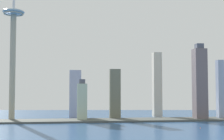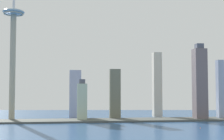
{
  "view_description": "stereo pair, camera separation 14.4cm",
  "coord_description": "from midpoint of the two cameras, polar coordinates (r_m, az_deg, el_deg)",
  "views": [
    {
      "loc": [
        -81.5,
        -164.38,
        68.77
      ],
      "look_at": [
        -0.88,
        497.49,
        108.84
      ],
      "focal_mm": 49.81,
      "sensor_mm": 36.0,
      "label": 1
    },
    {
      "loc": [
        -81.36,
        -164.39,
        68.77
      ],
      "look_at": [
        -0.88,
        497.49,
        108.84
      ],
      "focal_mm": 49.81,
      "sensor_mm": 36.0,
      "label": 2
    }
  ],
  "objects": [
    {
      "name": "skyscraper_9",
      "position": [
        712.23,
        15.82,
        -2.36
      ],
      "size": [
        26.78,
        25.68,
        168.46
      ],
      "color": "slate",
      "rests_on": "ground"
    },
    {
      "name": "skyscraper_0",
      "position": [
        754.35,
        -6.76,
        -4.35
      ],
      "size": [
        27.8,
        22.83,
        112.99
      ],
      "color": "#9EA5C6",
      "rests_on": "ground"
    },
    {
      "name": "observation_tower",
      "position": [
        710.23,
        -17.69,
        5.71
      ],
      "size": [
        46.62,
        46.62,
        351.41
      ],
      "color": "#A29F8C",
      "rests_on": "ground"
    },
    {
      "name": "skyscraper_7",
      "position": [
        701.21,
        0.54,
        -4.45
      ],
      "size": [
        23.97,
        18.21,
        112.79
      ],
      "color": "#6B6C59",
      "rests_on": "ground"
    },
    {
      "name": "skyscraper_2",
      "position": [
        777.31,
        8.26,
        -2.64
      ],
      "size": [
        20.5,
        22.28,
        158.25
      ],
      "color": "beige",
      "rests_on": "ground"
    },
    {
      "name": "skyscraper_3",
      "position": [
        740.17,
        19.24,
        -3.41
      ],
      "size": [
        13.88,
        14.68,
        133.37
      ],
      "color": "#95A4C1",
      "rests_on": "ground"
    },
    {
      "name": "channel_buoy_1",
      "position": [
        568.91,
        15.91,
        -10.17
      ],
      "size": [
        1.87,
        1.87,
        1.59
      ],
      "primitive_type": "cone",
      "color": "#E54C19",
      "rests_on": "ground"
    },
    {
      "name": "waterfront_pier",
      "position": [
        667.66,
        0.11,
        -9.19
      ],
      "size": [
        920.84,
        64.88,
        3.67
      ],
      "primitive_type": "cube",
      "color": "#4C514C",
      "rests_on": "ground"
    },
    {
      "name": "skyscraper_1",
      "position": [
        672.46,
        -5.51,
        -5.74
      ],
      "size": [
        21.01,
        24.97,
        88.99
      ],
      "color": "beige",
      "rests_on": "ground"
    }
  ]
}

